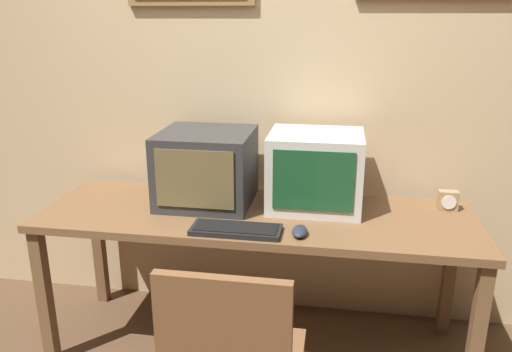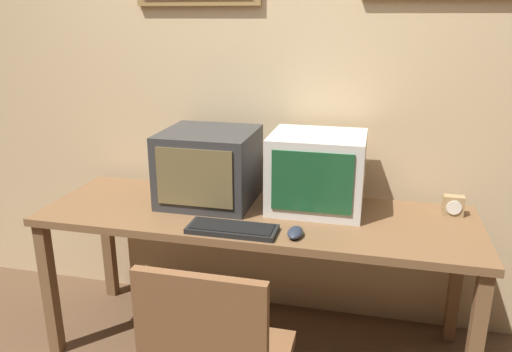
% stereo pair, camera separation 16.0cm
% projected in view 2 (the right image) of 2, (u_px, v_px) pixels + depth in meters
% --- Properties ---
extents(wall_back, '(8.00, 0.08, 2.60)m').
position_uv_depth(wall_back, '(276.00, 75.00, 2.53)').
color(wall_back, '#D1B284').
rests_on(wall_back, ground_plane).
extents(desk, '(2.00, 0.65, 0.72)m').
position_uv_depth(desk, '(256.00, 227.00, 2.34)').
color(desk, brown).
rests_on(desk, ground_plane).
extents(monitor_left, '(0.44, 0.43, 0.35)m').
position_uv_depth(monitor_left, '(209.00, 166.00, 2.42)').
color(monitor_left, '#333333').
rests_on(monitor_left, desk).
extents(monitor_right, '(0.43, 0.38, 0.36)m').
position_uv_depth(monitor_right, '(317.00, 172.00, 2.32)').
color(monitor_right, beige).
rests_on(monitor_right, desk).
extents(keyboard_main, '(0.38, 0.15, 0.03)m').
position_uv_depth(keyboard_main, '(232.00, 229.00, 2.11)').
color(keyboard_main, black).
rests_on(keyboard_main, desk).
extents(mouse_near_keyboard, '(0.06, 0.12, 0.04)m').
position_uv_depth(mouse_near_keyboard, '(295.00, 232.00, 2.06)').
color(mouse_near_keyboard, '#282D3D').
rests_on(mouse_near_keyboard, desk).
extents(desk_clock, '(0.09, 0.06, 0.09)m').
position_uv_depth(desk_clock, '(453.00, 206.00, 2.27)').
color(desk_clock, '#A38456').
rests_on(desk_clock, desk).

